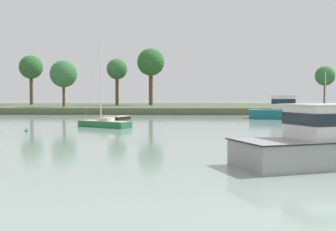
# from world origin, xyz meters

# --- Properties ---
(far_shore_bank) EXTENTS (231.38, 53.47, 1.16)m
(far_shore_bank) POSITION_xyz_m (0.00, 85.36, 0.58)
(far_shore_bank) COLOR #4C563D
(far_shore_bank) RESTS_ON ground
(sailboat_green) EXTENTS (6.15, 4.84, 10.07)m
(sailboat_green) POSITION_xyz_m (-12.73, 30.73, 0.21)
(sailboat_green) COLOR #236B3D
(sailboat_green) RESTS_ON ground
(cruiser_teal) EXTENTS (11.19, 6.05, 5.55)m
(cruiser_teal) POSITION_xyz_m (11.00, 46.14, 0.76)
(cruiser_teal) COLOR #196B70
(cruiser_teal) RESTS_ON ground
(dinghy_black) EXTENTS (2.80, 4.17, 0.70)m
(dinghy_black) POSITION_xyz_m (-12.99, 44.02, 0.17)
(dinghy_black) COLOR black
(dinghy_black) RESTS_ON ground
(mooring_buoy_green) EXTENTS (0.35, 0.35, 0.40)m
(mooring_buoy_green) POSITION_xyz_m (-19.00, 25.36, 0.06)
(mooring_buoy_green) COLOR #1E8C47
(mooring_buoy_green) RESTS_ON ground
(shore_tree_right_mid) EXTENTS (5.21, 5.21, 9.03)m
(shore_tree_right_mid) POSITION_xyz_m (-27.25, 66.42, 7.55)
(shore_tree_right_mid) COLOR brown
(shore_tree_right_mid) RESTS_ON far_shore_bank
(shore_tree_left) EXTENTS (4.77, 4.77, 10.74)m
(shore_tree_left) POSITION_xyz_m (-19.12, 81.45, 9.33)
(shore_tree_left) COLOR brown
(shore_tree_left) RESTS_ON far_shore_bank
(shore_tree_far_left) EXTENTS (6.21, 6.21, 12.96)m
(shore_tree_far_left) POSITION_xyz_m (-11.24, 80.49, 10.86)
(shore_tree_far_left) COLOR brown
(shore_tree_far_left) RESTS_ON far_shore_bank
(shore_tree_right) EXTENTS (3.64, 3.64, 7.71)m
(shore_tree_right) POSITION_xyz_m (22.37, 64.44, 6.99)
(shore_tree_right) COLOR brown
(shore_tree_right) RESTS_ON far_shore_bank
(shore_tree_center_right) EXTENTS (5.71, 5.71, 12.05)m
(shore_tree_center_right) POSITION_xyz_m (-40.98, 86.41, 10.22)
(shore_tree_center_right) COLOR brown
(shore_tree_center_right) RESTS_ON far_shore_bank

